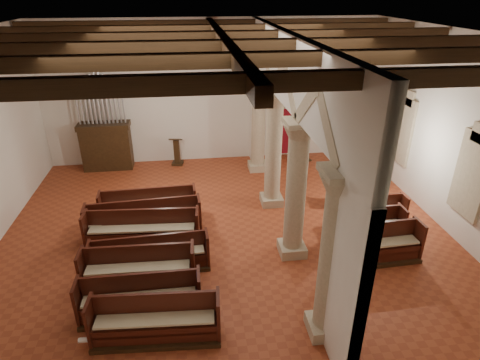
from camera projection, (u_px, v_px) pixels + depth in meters
name	position (u px, v px, depth m)	size (l,w,h in m)	color
floor	(226.00, 229.00, 12.96)	(14.00, 14.00, 0.00)	#943D20
ceiling	(222.00, 33.00, 10.33)	(14.00, 14.00, 0.00)	black
wall_back	(211.00, 93.00, 16.99)	(14.00, 0.02, 6.00)	white
wall_front	(261.00, 276.00, 6.30)	(14.00, 0.02, 6.00)	white
wall_right	(448.00, 132.00, 12.46)	(0.02, 12.00, 6.00)	white
ceiling_beams	(223.00, 41.00, 10.41)	(13.80, 11.80, 0.30)	#362311
arcade	(286.00, 121.00, 11.61)	(0.90, 11.90, 6.00)	#BFAC8E
window_right_a	(472.00, 176.00, 11.48)	(0.03, 1.00, 2.20)	#2C6351
window_right_b	(403.00, 130.00, 15.04)	(0.03, 1.00, 2.20)	#2C6351
window_back	(323.00, 107.00, 17.91)	(1.00, 0.03, 2.20)	#2C6351
pipe_organ	(105.00, 138.00, 16.74)	(2.10, 0.85, 4.40)	#362311
lectern	(177.00, 153.00, 17.43)	(0.58, 0.59, 1.29)	#371F11
dossal_curtain	(290.00, 131.00, 18.13)	(1.80, 0.07, 2.17)	maroon
processional_banner	(309.00, 143.00, 17.73)	(0.54, 0.68, 2.46)	#362311
hymnal_box_a	(210.00, 314.00, 9.29)	(0.30, 0.25, 0.30)	navy
hymnal_box_b	(191.00, 279.00, 10.40)	(0.29, 0.24, 0.29)	navy
hymnal_box_c	(193.00, 243.00, 11.84)	(0.33, 0.27, 0.33)	navy
tube_heater_a	(105.00, 338.00, 8.78)	(0.11, 0.11, 1.13)	white
tube_heater_b	(124.00, 317.00, 9.34)	(0.10, 0.10, 0.97)	silver
nave_pew_0	(156.00, 326.00, 8.82)	(2.86, 0.93, 1.12)	#362311
nave_pew_1	(141.00, 303.00, 9.45)	(2.85, 0.74, 1.10)	#362311
nave_pew_2	(139.00, 274.00, 10.39)	(2.90, 0.86, 1.14)	#362311
nave_pew_3	(151.00, 260.00, 10.97)	(3.22, 0.84, 1.03)	#362311
nave_pew_4	(143.00, 234.00, 12.05)	(3.42, 0.99, 1.14)	#362311
nave_pew_5	(145.00, 224.00, 12.54)	(3.56, 0.96, 1.15)	#362311
nave_pew_6	(149.00, 210.00, 13.40)	(3.17, 0.85, 1.08)	#362311
aisle_pew_0	(383.00, 248.00, 11.38)	(2.15, 0.87, 1.15)	#362311
aisle_pew_1	(368.00, 230.00, 12.28)	(2.14, 0.74, 1.07)	#362311
aisle_pew_2	(374.00, 215.00, 13.13)	(2.03, 0.66, 0.99)	#362311
aisle_pew_3	(360.00, 197.00, 14.26)	(1.80, 0.75, 0.95)	#362311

